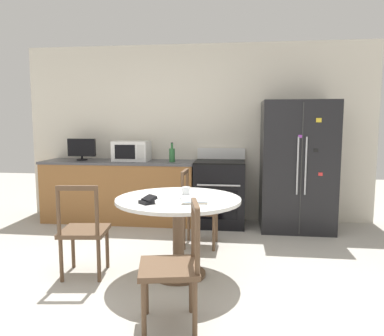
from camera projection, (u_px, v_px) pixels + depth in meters
The scene contains 15 objects.
ground_plane at pixel (160, 294), 3.20m from camera, with size 14.00×14.00×0.00m, color #B2ADA3.
back_wall at pixel (196, 133), 5.65m from camera, with size 5.20×0.10×2.60m.
kitchen_counter at pixel (120, 191), 5.53m from camera, with size 2.24×0.64×0.90m.
refrigerator at pixel (297, 166), 5.08m from camera, with size 0.96×0.78×1.74m.
oven_range at pixel (220, 192), 5.32m from camera, with size 0.70×0.68×1.08m.
microwave at pixel (132, 151), 5.47m from camera, with size 0.51×0.37×0.29m.
countertop_tv at pixel (82, 149), 5.53m from camera, with size 0.42×0.16×0.32m.
counter_bottle at pixel (172, 155), 5.31m from camera, with size 0.08×0.08×0.28m.
dining_table at pixel (178, 214), 3.53m from camera, with size 1.18×1.18×0.75m.
dining_chair_near at pixel (173, 267), 2.66m from camera, with size 0.50×0.50×0.90m.
dining_chair_far at pixel (198, 210), 4.42m from camera, with size 0.43×0.43×0.90m.
dining_chair_left at pixel (84, 231), 3.54m from camera, with size 0.47×0.47×0.90m.
candle_glass at pixel (186, 191), 3.69m from camera, with size 0.08×0.08×0.08m.
wallet at pixel (148, 200), 3.27m from camera, with size 0.17×0.17×0.07m.
mail_stack at pixel (194, 200), 3.37m from camera, with size 0.29×0.34×0.02m.
Camera 1 is at (0.65, -2.98, 1.46)m, focal length 35.00 mm.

